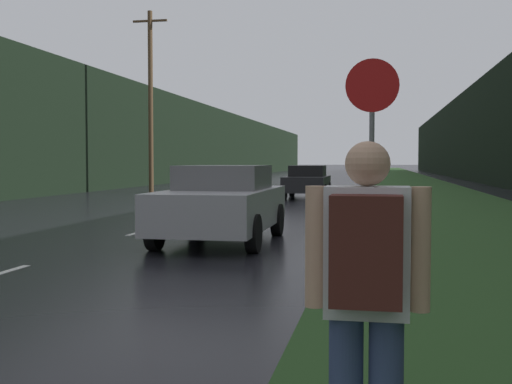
% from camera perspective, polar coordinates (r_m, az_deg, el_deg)
% --- Properties ---
extents(grass_verge, '(6.00, 240.00, 0.02)m').
position_cam_1_polar(grass_verge, '(39.84, 13.97, 0.39)').
color(grass_verge, '#26471E').
rests_on(grass_verge, ground_plane).
extents(lane_stripe_c, '(0.12, 3.00, 0.01)m').
position_cam_1_polar(lane_stripe_c, '(15.41, -9.26, -3.21)').
color(lane_stripe_c, silver).
rests_on(lane_stripe_c, ground_plane).
extents(lane_stripe_d, '(0.12, 3.00, 0.01)m').
position_cam_1_polar(lane_stripe_d, '(22.09, -3.04, -1.38)').
color(lane_stripe_d, silver).
rests_on(lane_stripe_d, ground_plane).
extents(lane_stripe_e, '(0.12, 3.00, 0.01)m').
position_cam_1_polar(lane_stripe_e, '(28.92, 0.26, -0.40)').
color(lane_stripe_e, silver).
rests_on(lane_stripe_e, ground_plane).
extents(treeline_far_side, '(2.00, 140.00, 6.56)m').
position_cam_1_polar(treeline_far_side, '(52.21, -6.85, 4.58)').
color(treeline_far_side, black).
rests_on(treeline_far_side, ground_plane).
extents(treeline_near_side, '(2.00, 140.00, 7.65)m').
position_cam_1_polar(treeline_near_side, '(50.47, 20.22, 5.11)').
color(treeline_near_side, black).
rests_on(treeline_near_side, ground_plane).
extents(utility_pole_far, '(1.80, 0.24, 9.21)m').
position_cam_1_polar(utility_pole_far, '(33.45, -9.35, 8.11)').
color(utility_pole_far, '#4C3823').
rests_on(utility_pole_far, ground_plane).
extents(stop_sign, '(0.72, 0.07, 2.98)m').
position_cam_1_polar(stop_sign, '(8.88, 10.25, 4.40)').
color(stop_sign, slate).
rests_on(stop_sign, ground_plane).
extents(hitchhiker_with_backpack, '(0.59, 0.40, 1.68)m').
position_cam_1_polar(hitchhiker_with_backpack, '(3.08, 9.78, -8.94)').
color(hitchhiker_with_backpack, navy).
rests_on(hitchhiker_with_backpack, ground_plane).
extents(car_passing_near, '(2.00, 4.32, 1.51)m').
position_cam_1_polar(car_passing_near, '(12.61, -3.04, -0.99)').
color(car_passing_near, '#9E9EA3').
rests_on(car_passing_near, ground_plane).
extents(car_passing_far, '(1.86, 4.05, 1.41)m').
position_cam_1_polar(car_passing_far, '(27.95, 4.57, 0.94)').
color(car_passing_far, black).
rests_on(car_passing_far, ground_plane).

